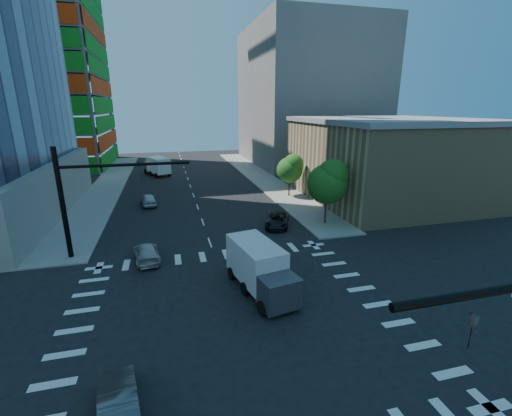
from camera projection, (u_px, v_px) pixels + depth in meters
name	position (u px, v px, depth m)	size (l,w,h in m)	color
ground	(236.00, 317.00, 20.37)	(160.00, 160.00, 0.00)	black
road_markings	(236.00, 317.00, 20.37)	(20.00, 20.00, 0.01)	silver
sidewalk_ne	(260.00, 177.00, 60.47)	(5.00, 60.00, 0.15)	gray
sidewalk_nw	(109.00, 185.00, 54.40)	(5.00, 60.00, 0.15)	gray
construction_building	(25.00, 36.00, 64.11)	(25.16, 34.50, 70.60)	slate
commercial_building	(387.00, 159.00, 45.32)	(20.50, 22.50, 10.60)	tan
bg_building_ne	(307.00, 97.00, 73.93)	(24.00, 30.00, 28.00)	slate
signal_mast_nw	(82.00, 192.00, 27.04)	(10.20, 0.40, 9.00)	black
tree_south	(329.00, 181.00, 34.99)	(4.16, 4.16, 6.82)	#382316
tree_north	(291.00, 168.00, 46.39)	(3.54, 3.52, 5.78)	#382316
car_nb_far	(277.00, 220.00, 35.65)	(2.23, 4.83, 1.34)	black
car_sb_near	(147.00, 253.00, 27.72)	(1.83, 4.51, 1.31)	#B2B2B2
car_sb_mid	(149.00, 200.00, 43.19)	(1.74, 4.34, 1.48)	#B6B9BE
car_sb_cross	(119.00, 404.00, 13.56)	(1.47, 4.22, 1.39)	#49484D
box_truck_near	(262.00, 273.00, 22.65)	(3.71, 6.49, 3.20)	black
box_truck_far	(156.00, 167.00, 62.04)	(4.96, 6.83, 3.30)	black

